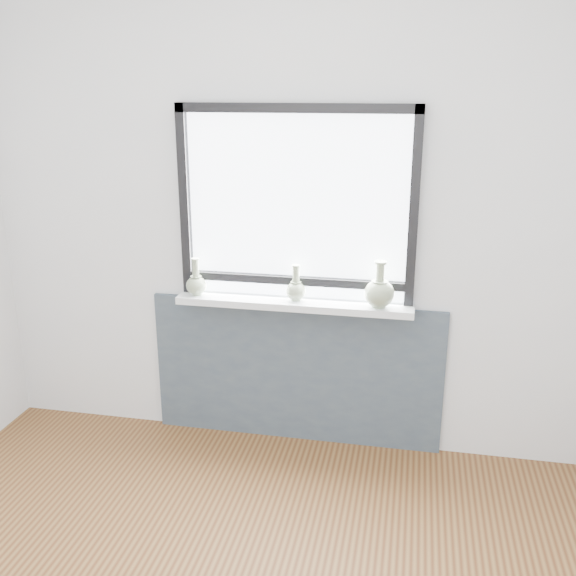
% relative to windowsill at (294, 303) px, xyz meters
% --- Properties ---
extents(back_wall, '(3.60, 0.02, 2.60)m').
position_rel_windowsill_xyz_m(back_wall, '(0.00, 0.10, 0.42)').
color(back_wall, silver).
rests_on(back_wall, ground).
extents(apron_panel, '(1.70, 0.03, 0.86)m').
position_rel_windowsill_xyz_m(apron_panel, '(0.00, 0.07, -0.45)').
color(apron_panel, '#404F58').
rests_on(apron_panel, ground).
extents(windowsill, '(1.32, 0.18, 0.04)m').
position_rel_windowsill_xyz_m(windowsill, '(0.00, 0.00, 0.00)').
color(windowsill, silver).
rests_on(windowsill, apron_panel).
extents(window, '(1.30, 0.06, 1.05)m').
position_rel_windowsill_xyz_m(window, '(0.00, 0.06, 0.56)').
color(window, black).
rests_on(window, windowsill).
extents(vase_a, '(0.12, 0.12, 0.21)m').
position_rel_windowsill_xyz_m(vase_a, '(-0.56, -0.01, 0.09)').
color(vase_a, '#93A682').
rests_on(vase_a, windowsill).
extents(vase_b, '(0.11, 0.11, 0.20)m').
position_rel_windowsill_xyz_m(vase_b, '(0.01, 0.00, 0.08)').
color(vase_b, '#93A682').
rests_on(vase_b, windowsill).
extents(vase_c, '(0.16, 0.16, 0.25)m').
position_rel_windowsill_xyz_m(vase_c, '(0.47, -0.02, 0.11)').
color(vase_c, '#93A682').
rests_on(vase_c, windowsill).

